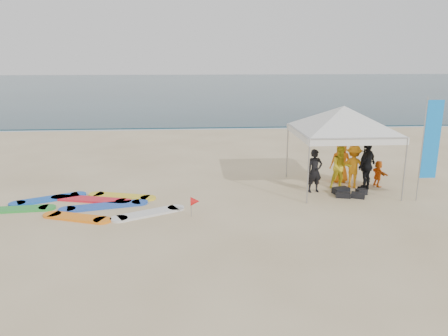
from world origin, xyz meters
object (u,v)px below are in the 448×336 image
person_yellow (341,167)px  surfboard_spread (88,205)px  canopy_tent (344,106)px  marker_pennant (195,201)px  person_orange_a (353,166)px  person_black_b (367,166)px  person_seated (378,174)px  person_orange_b (341,162)px  person_black_a (315,171)px  feather_flag (431,141)px

person_yellow → surfboard_spread: (-8.95, -1.37, -0.77)m
canopy_tent → marker_pennant: canopy_tent is taller
person_yellow → person_orange_a: (0.52, 0.12, -0.00)m
person_yellow → person_orange_a: 0.53m
person_black_b → person_seated: size_ratio=1.84×
person_yellow → marker_pennant: size_ratio=2.54×
person_orange_b → person_orange_a: bearing=112.1°
person_black_a → person_seated: 2.66m
person_black_a → person_seated: person_black_a is taller
person_yellow → canopy_tent: canopy_tent is taller
person_black_b → person_seated: person_black_b is taller
canopy_tent → person_black_a: bearing=-158.9°
person_yellow → person_orange_a: bearing=10.0°
person_yellow → feather_flag: 3.16m
person_orange_a → marker_pennant: (-5.94, -2.72, -0.31)m
feather_flag → person_black_a: bearing=160.7°
person_seated → feather_flag: 2.53m
feather_flag → marker_pennant: (-7.84, -1.01, -1.58)m
person_orange_a → canopy_tent: size_ratio=0.35×
person_seated → person_black_a: bearing=92.6°
person_black_b → surfboard_spread: bearing=-33.8°
person_seated → surfboard_spread: 10.59m
canopy_tent → person_seated: bearing=4.0°
person_orange_b → feather_flag: (2.15, -2.42, 1.27)m
person_orange_b → feather_flag: bearing=134.5°
person_yellow → surfboard_spread: size_ratio=0.26×
person_yellow → feather_flag: feather_flag is taller
person_black_a → person_black_b: 1.98m
person_orange_a → canopy_tent: (-0.53, -0.07, 2.26)m
person_seated → person_yellow: bearing=87.5°
canopy_tent → person_orange_b: bearing=69.8°
feather_flag → surfboard_spread: bearing=178.9°
person_seated → feather_flag: (0.91, -1.75, 1.58)m
feather_flag → person_seated: bearing=117.4°
person_yellow → person_orange_a: same height
person_orange_b → person_black_b: bearing=123.3°
person_black_a → person_seated: size_ratio=1.58×
person_seated → canopy_tent: canopy_tent is taller
person_orange_a → person_black_b: (0.36, -0.33, 0.11)m
person_black_b → marker_pennant: (-6.30, -2.38, -0.42)m
person_orange_b → marker_pennant: bearing=33.9°
person_yellow → person_black_a: bearing=-165.4°
person_orange_b → feather_flag: feather_flag is taller
person_black_a → person_black_b: (1.97, 0.14, 0.13)m
person_seated → canopy_tent: (-1.53, -0.11, 2.57)m
person_orange_a → canopy_tent: 2.32m
person_black_a → feather_flag: (3.50, -1.23, 1.29)m
marker_pennant → person_black_b: bearing=20.7°
person_yellow → canopy_tent: (-0.01, 0.06, 2.26)m
person_black_a → surfboard_spread: 7.97m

